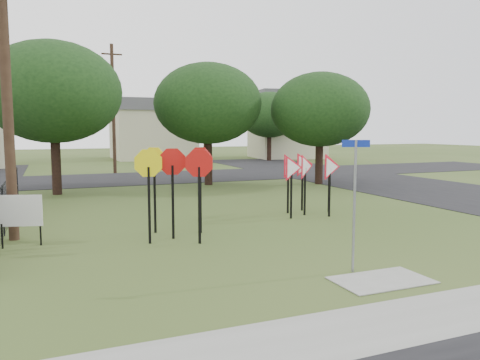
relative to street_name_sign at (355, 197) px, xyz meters
name	(u,v)px	position (x,y,z in m)	size (l,w,h in m)	color
ground	(320,253)	(0.20, 1.67, -1.67)	(140.00, 140.00, 0.00)	#33481B
sidewalk	(450,311)	(0.20, -2.53, -1.66)	(30.00, 1.60, 0.02)	gray
street_right	(411,186)	(12.20, 11.67, -1.66)	(8.00, 50.00, 0.02)	black
street_far	(155,178)	(0.20, 21.67, -1.66)	(60.00, 8.00, 0.02)	black
curb_pad	(382,280)	(0.20, -0.73, -1.66)	(2.00, 1.20, 0.02)	gray
street_name_sign	(355,197)	(0.00, 0.00, 0.00)	(0.56, 0.25, 2.90)	gray
stop_sign_cluster	(175,171)	(-2.79, 4.63, 0.26)	(2.39, 2.27, 2.62)	black
yield_sign_cluster	(308,169)	(2.66, 6.51, 0.01)	(2.89, 1.69, 2.28)	black
info_board	(20,212)	(-6.86, 5.19, -0.74)	(1.09, 0.34, 1.40)	black
utility_pole_main	(7,53)	(-7.04, 6.16, 3.54)	(3.55, 0.33, 10.00)	#3A281B
far_pole_a	(113,108)	(-1.80, 25.67, 2.93)	(1.40, 0.24, 9.00)	#3A281B
far_pole_b	(205,115)	(6.20, 29.67, 2.68)	(1.40, 0.24, 8.50)	#3A281B
fence_run	(6,204)	(-7.40, 7.92, -0.89)	(0.05, 11.55, 1.50)	black
house_mid	(152,129)	(4.20, 41.67, 1.48)	(8.40, 8.40, 6.20)	beige
house_right	(286,124)	(18.20, 37.67, 1.98)	(8.30, 8.30, 7.20)	beige
tree_near_left	(53,92)	(-5.80, 15.67, 3.19)	(6.40, 6.40, 7.27)	black
tree_near_mid	(208,104)	(2.20, 16.67, 2.87)	(6.00, 6.00, 6.80)	black
tree_near_right	(320,110)	(8.20, 14.67, 2.55)	(5.60, 5.60, 6.33)	black
tree_far_right	(269,115)	(14.20, 33.67, 2.87)	(6.00, 6.00, 6.80)	black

